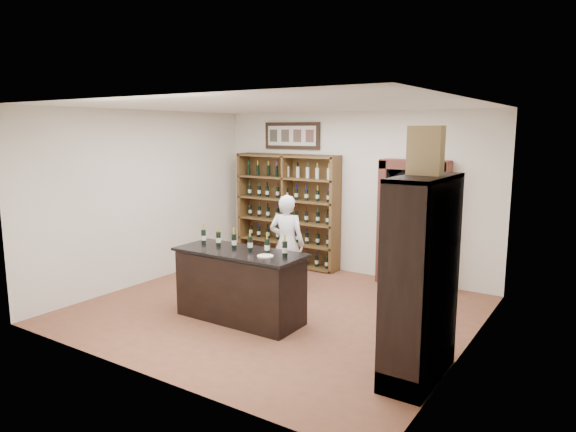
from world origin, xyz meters
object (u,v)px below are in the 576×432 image
object	(u,v)px
side_cabinet	(423,311)
counter_bottle_0	(204,237)
wine_shelf	(288,210)
tasting_counter	(240,286)
wine_crate	(425,151)
shopkeeper	(287,244)

from	to	relation	value
side_cabinet	counter_bottle_0	bearing A→B (deg)	174.03
wine_shelf	tasting_counter	distance (m)	3.19
wine_shelf	side_cabinet	distance (m)	5.02
wine_shelf	wine_crate	bearing A→B (deg)	-40.18
side_cabinet	shopkeeper	bearing A→B (deg)	149.03
tasting_counter	wine_crate	bearing A→B (deg)	-5.18
shopkeeper	wine_shelf	bearing A→B (deg)	-71.73
counter_bottle_0	shopkeeper	size ratio (longest dim) A/B	0.18
tasting_counter	wine_crate	world-z (taller)	wine_crate
counter_bottle_0	shopkeeper	distance (m)	1.51
wine_shelf	shopkeeper	size ratio (longest dim) A/B	1.35
tasting_counter	counter_bottle_0	world-z (taller)	counter_bottle_0
tasting_counter	counter_bottle_0	size ratio (longest dim) A/B	6.27
counter_bottle_0	wine_crate	distance (m)	3.65
shopkeeper	wine_crate	bearing A→B (deg)	135.17
wine_shelf	counter_bottle_0	distance (m)	2.90
tasting_counter	wine_shelf	bearing A→B (deg)	110.56
wine_crate	tasting_counter	bearing A→B (deg)	177.39
tasting_counter	side_cabinet	size ratio (longest dim) A/B	0.85
wine_shelf	side_cabinet	size ratio (longest dim) A/B	1.00
shopkeeper	wine_crate	world-z (taller)	wine_crate
tasting_counter	shopkeeper	distance (m)	1.46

